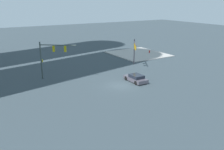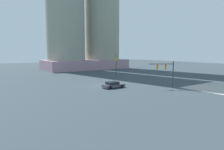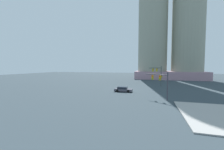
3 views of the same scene
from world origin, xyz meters
TOP-DOWN VIEW (x-y plane):
  - ground_plane at (0.00, 0.00)m, footprint 195.21×195.21m
  - traffic_signal_near_corner at (8.88, 7.98)m, footprint 4.00×4.90m
  - traffic_signal_opposite_side at (8.63, -8.80)m, footprint 4.06×2.69m
  - sedan_car_approaching at (0.38, -3.02)m, footprint 4.31×2.04m

SIDE VIEW (x-z plane):
  - ground_plane at x=0.00m, z-range 0.00..0.00m
  - sedan_car_approaching at x=0.38m, z-range -0.03..1.18m
  - traffic_signal_opposite_side at x=8.63m, z-range 0.96..6.09m
  - traffic_signal_near_corner at x=8.88m, z-range 1.15..7.32m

